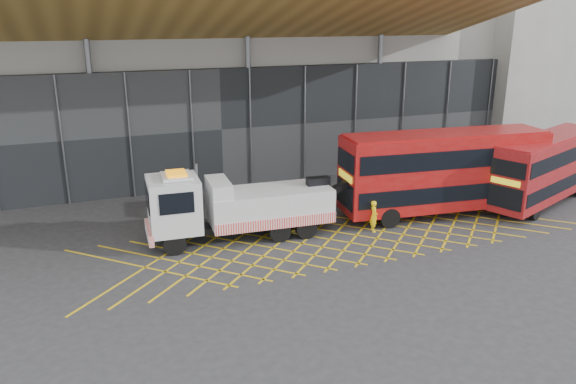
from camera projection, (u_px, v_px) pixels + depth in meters
name	position (u px, v px, depth m)	size (l,w,h in m)	color
ground_plane	(243.00, 253.00, 28.09)	(120.00, 120.00, 0.00)	#29292C
road_markings	(343.00, 237.00, 30.00)	(27.96, 7.16, 0.01)	gold
construction_building	(194.00, 48.00, 42.38)	(55.00, 23.97, 18.00)	gray
east_building	(532.00, 30.00, 50.24)	(15.00, 12.00, 20.00)	gray
recovery_truck	(235.00, 206.00, 29.29)	(11.46, 3.27, 3.98)	black
bus_towed	(443.00, 170.00, 32.67)	(12.39, 4.10, 4.95)	maroon
bus_second	(546.00, 166.00, 34.80)	(10.72, 6.21, 4.31)	maroon
worker	(374.00, 216.00, 30.61)	(0.64, 0.42, 1.75)	yellow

